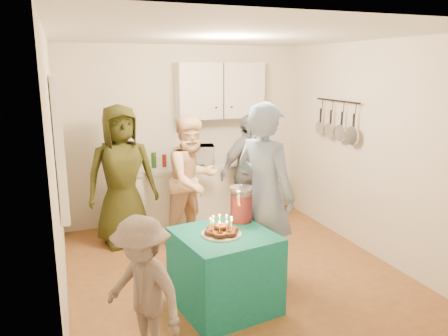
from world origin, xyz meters
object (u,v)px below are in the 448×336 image
object	(u,v)px
microwave	(197,155)
child_near_left	(143,291)
counter	(205,195)
party_table	(225,270)
man_birthday	(265,195)
woman_back_left	(122,176)
punch_jar	(241,205)
woman_back_center	(193,180)
woman_back_right	(248,173)

from	to	relation	value
microwave	child_near_left	world-z (taller)	child_near_left
counter	child_near_left	xyz separation A→B (m)	(-1.43, -2.86, 0.18)
party_table	man_birthday	bearing A→B (deg)	31.52
party_table	man_birthday	world-z (taller)	man_birthday
woman_back_left	counter	bearing A→B (deg)	11.12
punch_jar	woman_back_center	size ratio (longest dim) A/B	0.20
punch_jar	man_birthday	world-z (taller)	man_birthday
woman_back_center	woman_back_right	world-z (taller)	woman_back_center
man_birthday	woman_back_right	xyz separation A→B (m)	(0.48, 1.53, -0.15)
microwave	woman_back_center	size ratio (longest dim) A/B	0.29
party_table	woman_back_left	world-z (taller)	woman_back_left
man_birthday	child_near_left	bearing A→B (deg)	94.24
man_birthday	woman_back_right	bearing A→B (deg)	-44.60
microwave	woman_back_left	xyz separation A→B (m)	(-1.13, -0.37, -0.13)
child_near_left	man_birthday	bearing A→B (deg)	89.83
microwave	child_near_left	size ratio (longest dim) A/B	0.41
microwave	woman_back_right	size ratio (longest dim) A/B	0.30
punch_jar	child_near_left	distance (m)	1.43
punch_jar	counter	bearing A→B (deg)	82.16
man_birthday	counter	bearing A→B (deg)	-26.59
man_birthday	woman_back_center	size ratio (longest dim) A/B	1.15
party_table	child_near_left	distance (m)	1.05
party_table	punch_jar	distance (m)	0.66
woman_back_left	child_near_left	distance (m)	2.52
woman_back_right	microwave	bearing A→B (deg)	124.96
counter	microwave	bearing A→B (deg)	180.00
counter	woman_back_right	size ratio (longest dim) A/B	1.33
counter	party_table	size ratio (longest dim) A/B	2.59
microwave	woman_back_left	world-z (taller)	woman_back_left
party_table	woman_back_center	xyz separation A→B (m)	(0.18, 1.67, 0.47)
counter	woman_back_right	bearing A→B (deg)	-41.03
man_birthday	woman_back_right	size ratio (longest dim) A/B	1.18
woman_back_left	woman_back_center	size ratio (longest dim) A/B	1.08
counter	woman_back_center	distance (m)	0.87
woman_back_center	party_table	bearing A→B (deg)	-119.84
party_table	woman_back_right	distance (m)	2.21
woman_back_right	woman_back_center	bearing A→B (deg)	174.52
microwave	child_near_left	distance (m)	3.18
punch_jar	man_birthday	distance (m)	0.33
child_near_left	party_table	bearing A→B (deg)	89.84
microwave	child_near_left	bearing A→B (deg)	-100.12
man_birthday	woman_back_right	distance (m)	1.61
microwave	party_table	xyz separation A→B (m)	(-0.44, -2.33, -0.67)
woman_back_left	woman_back_right	xyz separation A→B (m)	(1.75, -0.06, -0.09)
punch_jar	woman_back_left	size ratio (longest dim) A/B	0.18
woman_back_right	child_near_left	xyz separation A→B (m)	(-1.94, -2.43, -0.22)
counter	microwave	size ratio (longest dim) A/B	4.45
woman_back_right	punch_jar	bearing A→B (deg)	-135.41
woman_back_center	woman_back_right	size ratio (longest dim) A/B	1.02
child_near_left	counter	bearing A→B (deg)	121.68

